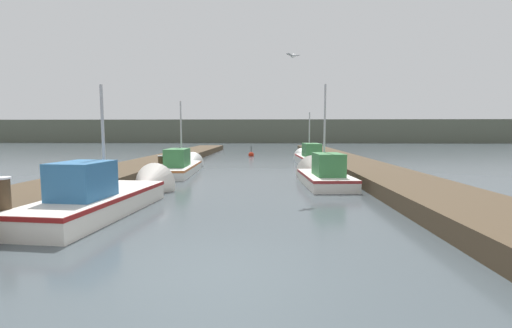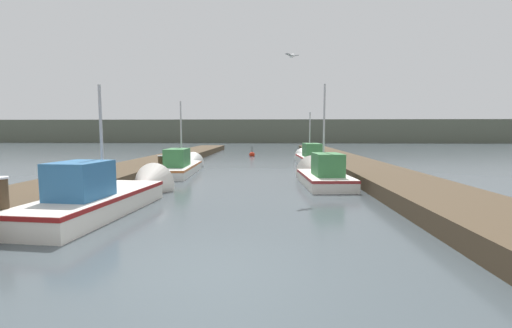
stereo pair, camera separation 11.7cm
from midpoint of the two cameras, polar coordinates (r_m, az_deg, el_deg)
name	(u,v)px [view 1 (the left image)]	position (r m, az deg, el deg)	size (l,w,h in m)	color
ground_plane	(208,275)	(5.56, -8.61, -17.87)	(200.00, 200.00, 0.00)	#424C51
dock_left	(159,162)	(22.18, -15.95, 0.25)	(2.79, 40.00, 0.50)	#4C3D2B
dock_right	(349,163)	(21.66, 15.04, 0.16)	(2.79, 40.00, 0.50)	#4C3D2B
distant_shore_ridge	(264,131)	(71.80, 1.22, 5.49)	(120.00, 16.00, 4.36)	#565B4C
fishing_boat_0	(114,194)	(10.64, -22.81, -4.62)	(2.13, 6.16, 3.91)	silver
fishing_boat_1	(322,174)	(14.68, 10.73, -1.69)	(1.94, 4.74, 4.65)	silver
fishing_boat_2	(183,165)	(18.72, -12.22, -0.18)	(1.72, 6.48, 4.18)	silver
fishing_boat_3	(308,157)	(23.26, 8.58, 1.15)	(1.59, 5.90, 3.79)	silver
mooring_piling_0	(3,206)	(9.01, -36.81, -5.65)	(0.35, 0.35, 1.24)	#473523
mooring_piling_1	(161,165)	(17.77, -15.81, -0.20)	(0.27, 0.27, 0.98)	#473523
channel_buoy	(251,155)	(29.99, -0.92, 1.57)	(0.49, 0.49, 0.99)	red
seagull_lead	(293,56)	(12.92, 5.93, 17.51)	(0.51, 0.42, 0.12)	white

